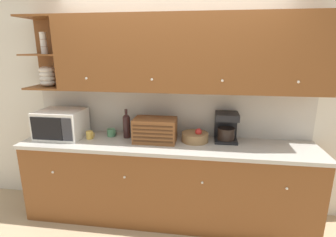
% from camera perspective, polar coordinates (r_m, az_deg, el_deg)
% --- Properties ---
extents(ground_plane, '(24.00, 24.00, 0.00)m').
position_cam_1_polar(ground_plane, '(3.59, 0.49, -17.76)').
color(ground_plane, tan).
extents(wall_back, '(5.62, 0.06, 2.60)m').
position_cam_1_polar(wall_back, '(3.11, 0.62, 3.07)').
color(wall_back, beige).
rests_on(wall_back, ground_plane).
extents(counter_unit, '(3.24, 0.63, 0.94)m').
position_cam_1_polar(counter_unit, '(3.09, -0.24, -13.44)').
color(counter_unit, brown).
rests_on(counter_unit, ground_plane).
extents(backsplash_panel, '(3.22, 0.01, 0.56)m').
position_cam_1_polar(backsplash_panel, '(3.09, 0.53, 1.48)').
color(backsplash_panel, '#B7B2A8').
rests_on(backsplash_panel, counter_unit).
extents(upper_cabinets, '(3.22, 0.39, 0.78)m').
position_cam_1_polar(upper_cabinets, '(2.81, 3.42, 13.86)').
color(upper_cabinets, brown).
rests_on(upper_cabinets, backsplash_panel).
extents(microwave, '(0.51, 0.42, 0.32)m').
position_cam_1_polar(microwave, '(3.28, -22.22, -1.07)').
color(microwave, silver).
rests_on(microwave, counter_unit).
extents(mug_blue_second, '(0.09, 0.08, 0.09)m').
position_cam_1_polar(mug_blue_second, '(3.14, -16.65, -3.46)').
color(mug_blue_second, gold).
rests_on(mug_blue_second, counter_unit).
extents(mug, '(0.10, 0.09, 0.09)m').
position_cam_1_polar(mug, '(3.17, -12.24, -3.00)').
color(mug, '#4C845B').
rests_on(mug, counter_unit).
extents(wine_bottle, '(0.08, 0.08, 0.34)m').
position_cam_1_polar(wine_bottle, '(3.06, -9.01, -1.37)').
color(wine_bottle, black).
rests_on(wine_bottle, counter_unit).
extents(bread_box, '(0.47, 0.28, 0.27)m').
position_cam_1_polar(bread_box, '(2.90, -2.84, -2.54)').
color(bread_box, brown).
rests_on(bread_box, counter_unit).
extents(fruit_basket, '(0.30, 0.30, 0.16)m').
position_cam_1_polar(fruit_basket, '(2.94, 5.94, -3.99)').
color(fruit_basket, '#937047').
rests_on(fruit_basket, counter_unit).
extents(coffee_maker, '(0.25, 0.25, 0.33)m').
position_cam_1_polar(coffee_maker, '(2.99, 12.54, -1.77)').
color(coffee_maker, black).
rests_on(coffee_maker, counter_unit).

